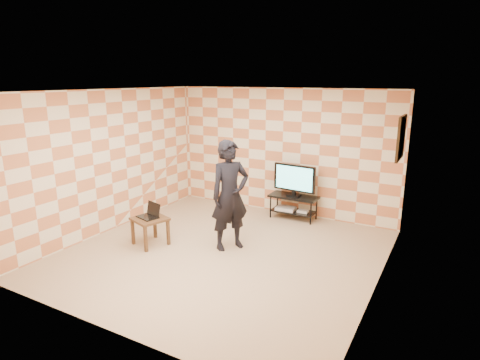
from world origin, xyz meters
name	(u,v)px	position (x,y,z in m)	size (l,w,h in m)	color
floor	(223,253)	(0.00, 0.00, 0.00)	(5.00, 5.00, 0.00)	#9D8764
wall_back	(282,152)	(0.00, 2.50, 1.35)	(5.00, 0.02, 2.70)	beige
wall_front	(103,224)	(0.00, -2.50, 1.35)	(5.00, 0.02, 2.70)	beige
wall_left	(111,161)	(-2.50, 0.00, 1.35)	(0.02, 5.00, 2.70)	beige
wall_right	(383,198)	(2.50, 0.00, 1.35)	(0.02, 5.00, 2.70)	beige
ceiling	(221,91)	(0.00, 0.00, 2.70)	(5.00, 5.00, 0.02)	white
wall_art	(401,138)	(2.47, 1.55, 1.95)	(0.04, 0.72, 0.72)	black
tv_stand	(294,202)	(0.40, 2.20, 0.37)	(1.01, 0.46, 0.50)	black
tv	(294,179)	(0.40, 2.20, 0.87)	(0.92, 0.20, 0.66)	black
dvd_player	(286,208)	(0.25, 2.17, 0.21)	(0.40, 0.28, 0.07)	silver
game_console	(303,211)	(0.62, 2.19, 0.20)	(0.22, 0.16, 0.05)	silver
side_table	(150,223)	(-1.32, -0.31, 0.41)	(0.68, 0.68, 0.50)	#3A2111
laptop	(150,214)	(-1.35, -0.26, 0.55)	(0.44, 0.39, 0.25)	black
person	(230,195)	(-0.01, 0.27, 0.95)	(0.69, 0.46, 1.90)	black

